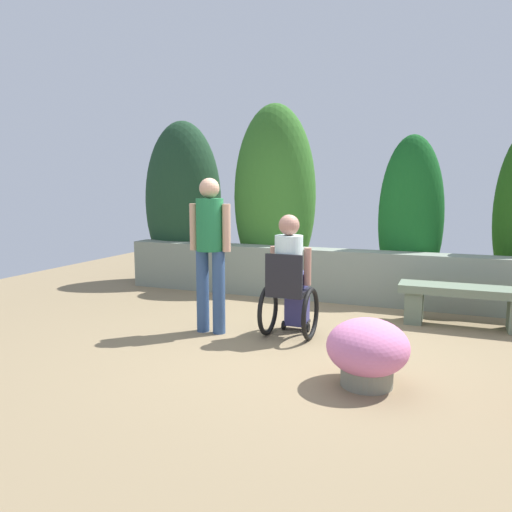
{
  "coord_description": "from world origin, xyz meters",
  "views": [
    {
      "loc": [
        1.47,
        -4.87,
        1.62
      ],
      "look_at": [
        -0.58,
        0.2,
        0.85
      ],
      "focal_mm": 34.67,
      "sensor_mm": 36.0,
      "label": 1
    }
  ],
  "objects_px": {
    "person_standing_companion": "(210,244)",
    "stone_bench": "(465,300)",
    "flower_pot_purple_near": "(368,351)",
    "person_in_wheelchair": "(290,280)"
  },
  "relations": [
    {
      "from": "person_in_wheelchair",
      "to": "person_standing_companion",
      "type": "relative_size",
      "value": 0.78
    },
    {
      "from": "person_standing_companion",
      "to": "stone_bench",
      "type": "bearing_deg",
      "value": 16.42
    },
    {
      "from": "person_in_wheelchair",
      "to": "flower_pot_purple_near",
      "type": "distance_m",
      "value": 1.5
    },
    {
      "from": "stone_bench",
      "to": "flower_pot_purple_near",
      "type": "height_order",
      "value": "flower_pot_purple_near"
    },
    {
      "from": "person_in_wheelchair",
      "to": "person_standing_companion",
      "type": "height_order",
      "value": "person_standing_companion"
    },
    {
      "from": "person_in_wheelchair",
      "to": "person_standing_companion",
      "type": "xyz_separation_m",
      "value": [
        -0.86,
        -0.19,
        0.37
      ]
    },
    {
      "from": "stone_bench",
      "to": "person_standing_companion",
      "type": "relative_size",
      "value": 0.86
    },
    {
      "from": "person_standing_companion",
      "to": "flower_pot_purple_near",
      "type": "bearing_deg",
      "value": -34.63
    },
    {
      "from": "stone_bench",
      "to": "person_standing_companion",
      "type": "bearing_deg",
      "value": -160.04
    },
    {
      "from": "stone_bench",
      "to": "flower_pot_purple_near",
      "type": "bearing_deg",
      "value": -115.69
    }
  ]
}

